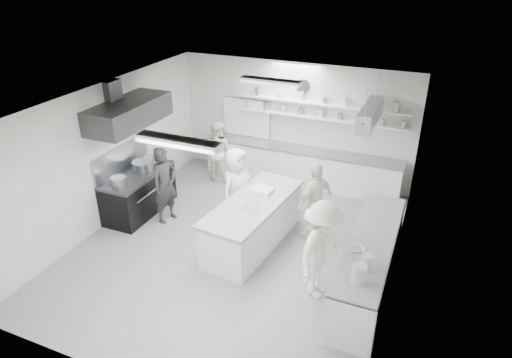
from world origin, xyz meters
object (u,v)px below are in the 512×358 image
at_px(cook_stove, 165,185).
at_px(cook_back, 217,151).
at_px(right_counter, 369,264).
at_px(back_counter, 300,166).
at_px(stove, 139,194).
at_px(prep_island, 253,224).

bearing_deg(cook_stove, cook_back, 11.56).
xyz_separation_m(right_counter, cook_stove, (-4.49, 0.54, 0.38)).
bearing_deg(cook_back, back_counter, -165.94).
bearing_deg(back_counter, cook_back, -162.79).
relative_size(stove, prep_island, 0.72).
xyz_separation_m(stove, back_counter, (2.90, 2.80, 0.01)).
height_order(prep_island, cook_stove, cook_stove).
height_order(stove, cook_stove, cook_stove).
bearing_deg(right_counter, cook_stove, 173.09).
height_order(back_counter, cook_stove, cook_stove).
bearing_deg(back_counter, prep_island, -90.50).
bearing_deg(prep_island, cook_back, 136.70).
relative_size(stove, cook_back, 1.14).
distance_m(prep_island, cook_back, 3.10).
bearing_deg(cook_back, stove, 64.96).
distance_m(right_counter, cook_back, 5.19).
distance_m(back_counter, cook_back, 2.15).
distance_m(cook_stove, cook_back, 2.23).
relative_size(right_counter, prep_island, 1.31).
height_order(cook_stove, cook_back, cook_stove).
distance_m(back_counter, prep_island, 2.98).
bearing_deg(right_counter, back_counter, 124.65).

